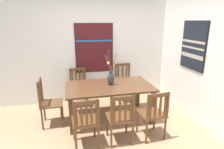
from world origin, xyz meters
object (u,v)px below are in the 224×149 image
object	(u,v)px
chair_0	(86,121)
painting_on_back_wall	(94,48)
chair_2	(120,117)
chair_5	(78,86)
chair_3	(124,82)
chair_1	(48,102)
centerpiece_vase	(111,77)
painting_on_side_wall	(194,46)
dining_table	(109,90)
chair_4	(153,114)

from	to	relation	value
chair_0	painting_on_back_wall	distance (m)	2.18
chair_2	chair_5	distance (m)	1.83
chair_3	chair_1	bearing A→B (deg)	-154.81
chair_0	painting_on_back_wall	world-z (taller)	painting_on_back_wall
centerpiece_vase	painting_on_back_wall	bearing A→B (deg)	99.90
chair_3	centerpiece_vase	bearing A→B (deg)	-122.85
chair_3	painting_on_side_wall	size ratio (longest dim) A/B	0.98
dining_table	chair_1	distance (m)	1.23
centerpiece_vase	chair_5	size ratio (longest dim) A/B	0.83
centerpiece_vase	chair_0	bearing A→B (deg)	-124.29
chair_3	painting_on_side_wall	distance (m)	1.88
chair_2	painting_on_back_wall	distance (m)	2.15
chair_2	chair_3	distance (m)	1.82
chair_3	painting_on_back_wall	xyz separation A→B (m)	(-0.72, 0.22, 0.87)
chair_0	chair_4	xyz separation A→B (m)	(1.16, -0.01, 0.00)
centerpiece_vase	chair_2	world-z (taller)	centerpiece_vase
dining_table	chair_5	bearing A→B (deg)	124.76
chair_3	painting_on_back_wall	size ratio (longest dim) A/B	0.79
painting_on_back_wall	painting_on_side_wall	bearing A→B (deg)	-34.67
centerpiece_vase	dining_table	bearing A→B (deg)	-140.56
centerpiece_vase	chair_4	xyz separation A→B (m)	(0.55, -0.90, -0.42)
centerpiece_vase	chair_2	xyz separation A→B (m)	(-0.04, -0.90, -0.42)
chair_0	chair_3	size ratio (longest dim) A/B	0.92
centerpiece_vase	painting_on_back_wall	xyz separation A→B (m)	(-0.18, 1.05, 0.46)
painting_on_side_wall	chair_2	bearing A→B (deg)	-158.85
chair_1	chair_2	world-z (taller)	chair_1
chair_4	painting_on_back_wall	distance (m)	2.27
centerpiece_vase	chair_3	size ratio (longest dim) A/B	0.77
chair_4	painting_on_back_wall	bearing A→B (deg)	110.59
dining_table	chair_1	xyz separation A→B (m)	(-1.22, 0.02, -0.15)
chair_1	painting_on_back_wall	xyz separation A→B (m)	(1.08, 1.06, 0.87)
chair_3	chair_4	xyz separation A→B (m)	(0.01, -1.73, -0.01)
centerpiece_vase	painting_on_side_wall	xyz separation A→B (m)	(1.68, -0.24, 0.63)
dining_table	chair_1	world-z (taller)	chair_1
painting_on_back_wall	chair_4	bearing A→B (deg)	-69.41
dining_table	painting_on_back_wall	size ratio (longest dim) A/B	1.45
chair_5	painting_on_side_wall	distance (m)	2.75
chair_2	chair_3	bearing A→B (deg)	71.66
centerpiece_vase	chair_5	bearing A→B (deg)	127.37
chair_5	dining_table	bearing A→B (deg)	-55.24
chair_4	chair_5	bearing A→B (deg)	124.36
chair_1	chair_5	distance (m)	1.05
chair_2	chair_4	bearing A→B (deg)	-0.13
chair_0	centerpiece_vase	bearing A→B (deg)	55.71
chair_1	painting_on_back_wall	bearing A→B (deg)	44.69
chair_3	chair_5	size ratio (longest dim) A/B	1.07
chair_2	chair_3	xyz separation A→B (m)	(0.57, 1.73, 0.01)
chair_3	painting_on_back_wall	bearing A→B (deg)	163.05
chair_1	chair_4	distance (m)	2.02
chair_1	centerpiece_vase	bearing A→B (deg)	0.62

